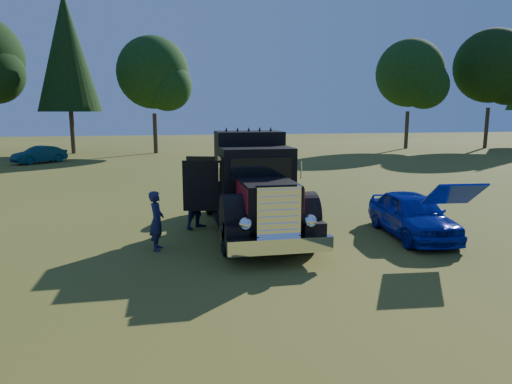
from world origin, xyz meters
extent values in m
plane|color=#3D4F17|center=(0.00, 0.00, 0.00)|extent=(120.00, 120.00, 0.00)
cylinder|color=#2D2116|center=(20.00, 30.00, 1.80)|extent=(0.36, 0.36, 3.60)
sphere|color=black|center=(20.00, 30.00, 7.20)|extent=(6.40, 6.40, 6.40)
sphere|color=black|center=(21.20, 29.20, 6.00)|extent=(4.40, 4.40, 4.40)
cylinder|color=#2D2116|center=(-4.00, 29.50, 1.71)|extent=(0.36, 0.36, 3.42)
sphere|color=black|center=(-4.00, 29.50, 6.84)|extent=(6.08, 6.08, 6.08)
sphere|color=black|center=(-2.86, 28.74, 5.70)|extent=(4.18, 4.18, 4.18)
cylinder|color=#2D2116|center=(28.00, 29.00, 1.98)|extent=(0.36, 0.36, 3.96)
sphere|color=black|center=(28.00, 29.00, 7.92)|extent=(7.04, 7.04, 7.04)
sphere|color=black|center=(29.32, 28.12, 6.60)|extent=(4.84, 4.84, 4.84)
cylinder|color=#2D2116|center=(-11.00, 30.50, 2.34)|extent=(0.36, 0.36, 4.68)
cone|color=black|center=(-11.00, 30.50, 8.45)|extent=(5.20, 5.20, 9.75)
cylinder|color=black|center=(-1.49, -0.16, 0.55)|extent=(0.32, 1.10, 1.10)
cylinder|color=black|center=(0.61, -0.16, 0.55)|extent=(0.32, 1.10, 1.10)
cylinder|color=black|center=(-1.49, 4.64, 0.55)|extent=(0.32, 1.10, 1.10)
cylinder|color=black|center=(0.61, 4.64, 0.55)|extent=(0.32, 1.10, 1.10)
cylinder|color=black|center=(-1.16, 4.64, 0.55)|extent=(0.32, 1.10, 1.10)
cylinder|color=black|center=(0.28, 4.64, 0.55)|extent=(0.32, 1.10, 1.10)
cube|color=black|center=(-0.44, 2.44, 0.62)|extent=(1.60, 6.40, 0.28)
cube|color=white|center=(-0.44, -1.41, 0.55)|extent=(2.50, 0.22, 0.36)
cube|color=white|center=(-0.44, -1.11, 1.25)|extent=(1.05, 0.30, 1.30)
cube|color=black|center=(-0.44, -0.06, 1.30)|extent=(1.35, 1.80, 1.10)
cube|color=maroon|center=(-1.13, -0.06, 1.50)|extent=(0.02, 1.80, 0.60)
cube|color=maroon|center=(0.25, -0.06, 1.50)|extent=(0.02, 1.80, 0.60)
cylinder|color=black|center=(-1.39, -0.16, 0.95)|extent=(0.55, 1.24, 1.24)
cylinder|color=black|center=(0.51, -0.16, 0.95)|extent=(0.55, 1.24, 1.24)
sphere|color=white|center=(-1.22, -1.18, 1.05)|extent=(0.32, 0.32, 0.32)
sphere|color=white|center=(0.34, -1.18, 1.05)|extent=(0.32, 0.32, 0.32)
cube|color=black|center=(-0.44, 1.49, 1.55)|extent=(2.05, 1.30, 2.10)
cube|color=black|center=(-0.44, 0.82, 2.05)|extent=(1.70, 0.05, 0.65)
cube|color=black|center=(-0.44, 2.79, 1.75)|extent=(2.05, 1.30, 2.50)
cube|color=black|center=(-0.44, 4.44, 0.95)|extent=(2.00, 2.00, 0.35)
cube|color=black|center=(-2.00, 2.00, 1.45)|extent=(1.08, 0.33, 1.50)
cube|color=maroon|center=(-2.02, 2.05, 1.30)|extent=(0.83, 0.23, 0.75)
imported|color=#0836AF|center=(4.01, 0.59, 0.65)|extent=(1.82, 3.92, 1.30)
cube|color=#0836AF|center=(4.14, -1.10, 1.55)|extent=(1.37, 1.03, 0.67)
imported|color=#1F2849|center=(-3.28, 0.63, 0.79)|extent=(0.44, 0.61, 1.57)
imported|color=#202D4B|center=(-2.04, 2.70, 0.91)|extent=(1.11, 1.09, 1.81)
imported|color=#0B3244|center=(-11.87, 23.08, 0.59)|extent=(3.47, 3.42, 1.19)
camera|label=1|loc=(-2.91, -11.28, 3.62)|focal=32.00mm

